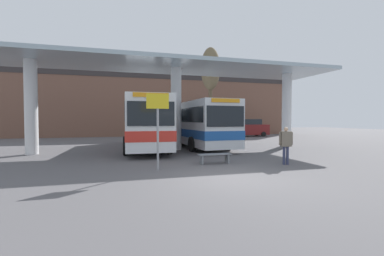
{
  "coord_description": "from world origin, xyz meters",
  "views": [
    {
      "loc": [
        -3.66,
        -8.16,
        2.03
      ],
      "look_at": [
        0.0,
        4.86,
        1.6
      ],
      "focal_mm": 24.0,
      "sensor_mm": 36.0,
      "label": 1
    }
  ],
  "objects_px": {
    "transit_bus_center_bay": "(193,123)",
    "poplar_tree_behind_left": "(210,71)",
    "pedestrian_waiting": "(286,142)",
    "transit_bus_left_bay": "(144,122)",
    "parked_car_street": "(250,128)",
    "waiting_bench_near_pillar": "(214,156)",
    "info_sign_platform": "(158,116)"
  },
  "relations": [
    {
      "from": "transit_bus_center_bay",
      "to": "poplar_tree_behind_left",
      "type": "relative_size",
      "value": 1.31
    },
    {
      "from": "poplar_tree_behind_left",
      "to": "pedestrian_waiting",
      "type": "bearing_deg",
      "value": -95.37
    },
    {
      "from": "pedestrian_waiting",
      "to": "poplar_tree_behind_left",
      "type": "distance_m",
      "value": 14.89
    },
    {
      "from": "transit_bus_center_bay",
      "to": "pedestrian_waiting",
      "type": "relative_size",
      "value": 7.0
    },
    {
      "from": "transit_bus_left_bay",
      "to": "poplar_tree_behind_left",
      "type": "height_order",
      "value": "poplar_tree_behind_left"
    },
    {
      "from": "poplar_tree_behind_left",
      "to": "transit_bus_center_bay",
      "type": "bearing_deg",
      "value": -124.99
    },
    {
      "from": "pedestrian_waiting",
      "to": "parked_car_street",
      "type": "bearing_deg",
      "value": 80.31
    },
    {
      "from": "poplar_tree_behind_left",
      "to": "parked_car_street",
      "type": "distance_m",
      "value": 10.05
    },
    {
      "from": "transit_bus_center_bay",
      "to": "parked_car_street",
      "type": "relative_size",
      "value": 2.63
    },
    {
      "from": "waiting_bench_near_pillar",
      "to": "parked_car_street",
      "type": "relative_size",
      "value": 0.35
    },
    {
      "from": "pedestrian_waiting",
      "to": "parked_car_street",
      "type": "distance_m",
      "value": 20.01
    },
    {
      "from": "transit_bus_left_bay",
      "to": "poplar_tree_behind_left",
      "type": "distance_m",
      "value": 9.78
    },
    {
      "from": "transit_bus_left_bay",
      "to": "pedestrian_waiting",
      "type": "relative_size",
      "value": 6.97
    },
    {
      "from": "waiting_bench_near_pillar",
      "to": "poplar_tree_behind_left",
      "type": "height_order",
      "value": "poplar_tree_behind_left"
    },
    {
      "from": "waiting_bench_near_pillar",
      "to": "poplar_tree_behind_left",
      "type": "relative_size",
      "value": 0.17
    },
    {
      "from": "transit_bus_left_bay",
      "to": "waiting_bench_near_pillar",
      "type": "height_order",
      "value": "transit_bus_left_bay"
    },
    {
      "from": "waiting_bench_near_pillar",
      "to": "info_sign_platform",
      "type": "bearing_deg",
      "value": -163.72
    },
    {
      "from": "info_sign_platform",
      "to": "parked_car_street",
      "type": "distance_m",
      "value": 22.77
    },
    {
      "from": "info_sign_platform",
      "to": "poplar_tree_behind_left",
      "type": "relative_size",
      "value": 0.34
    },
    {
      "from": "transit_bus_center_bay",
      "to": "info_sign_platform",
      "type": "bearing_deg",
      "value": 63.21
    },
    {
      "from": "transit_bus_left_bay",
      "to": "transit_bus_center_bay",
      "type": "distance_m",
      "value": 3.85
    },
    {
      "from": "transit_bus_left_bay",
      "to": "info_sign_platform",
      "type": "bearing_deg",
      "value": 90.28
    },
    {
      "from": "poplar_tree_behind_left",
      "to": "parked_car_street",
      "type": "xyz_separation_m",
      "value": [
        6.79,
        4.64,
        -5.78
      ]
    },
    {
      "from": "transit_bus_center_bay",
      "to": "parked_car_street",
      "type": "height_order",
      "value": "transit_bus_center_bay"
    },
    {
      "from": "waiting_bench_near_pillar",
      "to": "transit_bus_center_bay",
      "type": "bearing_deg",
      "value": 81.22
    },
    {
      "from": "transit_bus_center_bay",
      "to": "pedestrian_waiting",
      "type": "xyz_separation_m",
      "value": [
        1.77,
        -9.31,
        -0.78
      ]
    },
    {
      "from": "transit_bus_center_bay",
      "to": "pedestrian_waiting",
      "type": "height_order",
      "value": "transit_bus_center_bay"
    },
    {
      "from": "waiting_bench_near_pillar",
      "to": "pedestrian_waiting",
      "type": "bearing_deg",
      "value": -19.59
    },
    {
      "from": "transit_bus_left_bay",
      "to": "parked_car_street",
      "type": "bearing_deg",
      "value": -143.04
    },
    {
      "from": "transit_bus_center_bay",
      "to": "pedestrian_waiting",
      "type": "bearing_deg",
      "value": 97.88
    },
    {
      "from": "waiting_bench_near_pillar",
      "to": "parked_car_street",
      "type": "xyz_separation_m",
      "value": [
        11.11,
        17.23,
        0.68
      ]
    },
    {
      "from": "transit_bus_left_bay",
      "to": "info_sign_platform",
      "type": "relative_size",
      "value": 3.85
    }
  ]
}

